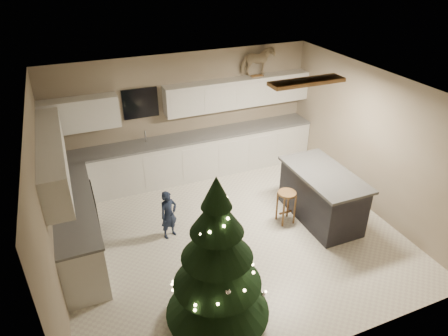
{
  "coord_description": "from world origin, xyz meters",
  "views": [
    {
      "loc": [
        -2.23,
        -5.03,
        4.43
      ],
      "look_at": [
        0.0,
        0.35,
        1.15
      ],
      "focal_mm": 32.0,
      "sensor_mm": 36.0,
      "label": 1
    }
  ],
  "objects_px": {
    "bar_stool": "(287,200)",
    "toddler": "(169,215)",
    "christmas_tree": "(217,269)",
    "rocking_horse": "(258,61)",
    "island": "(322,195)"
  },
  "relations": [
    {
      "from": "bar_stool",
      "to": "toddler",
      "type": "xyz_separation_m",
      "value": [
        -2.05,
        0.4,
        -0.03
      ]
    },
    {
      "from": "christmas_tree",
      "to": "toddler",
      "type": "xyz_separation_m",
      "value": [
        -0.1,
        1.98,
        -0.48
      ]
    },
    {
      "from": "christmas_tree",
      "to": "rocking_horse",
      "type": "height_order",
      "value": "rocking_horse"
    },
    {
      "from": "island",
      "to": "rocking_horse",
      "type": "bearing_deg",
      "value": 92.85
    },
    {
      "from": "island",
      "to": "rocking_horse",
      "type": "height_order",
      "value": "rocking_horse"
    },
    {
      "from": "rocking_horse",
      "to": "bar_stool",
      "type": "bearing_deg",
      "value": 165.86
    },
    {
      "from": "bar_stool",
      "to": "rocking_horse",
      "type": "distance_m",
      "value": 3.03
    },
    {
      "from": "island",
      "to": "rocking_horse",
      "type": "relative_size",
      "value": 2.44
    },
    {
      "from": "christmas_tree",
      "to": "rocking_horse",
      "type": "bearing_deg",
      "value": 57.81
    },
    {
      "from": "christmas_tree",
      "to": "rocking_horse",
      "type": "xyz_separation_m",
      "value": [
        2.47,
        3.92,
        1.38
      ]
    },
    {
      "from": "bar_stool",
      "to": "rocking_horse",
      "type": "height_order",
      "value": "rocking_horse"
    },
    {
      "from": "bar_stool",
      "to": "toddler",
      "type": "height_order",
      "value": "toddler"
    },
    {
      "from": "island",
      "to": "bar_stool",
      "type": "distance_m",
      "value": 0.66
    },
    {
      "from": "island",
      "to": "christmas_tree",
      "type": "xyz_separation_m",
      "value": [
        -2.59,
        -1.45,
        0.45
      ]
    },
    {
      "from": "christmas_tree",
      "to": "toddler",
      "type": "distance_m",
      "value": 2.05
    }
  ]
}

